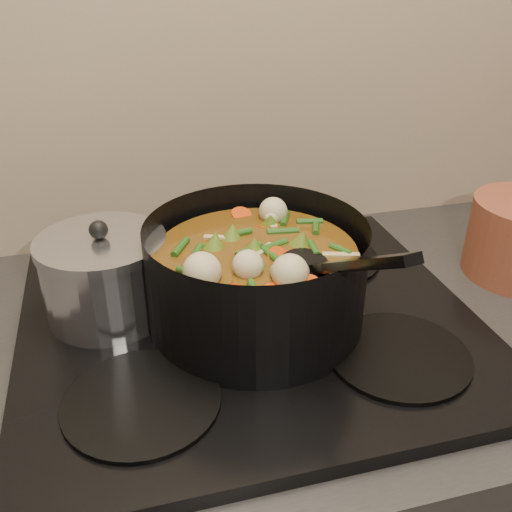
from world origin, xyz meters
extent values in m
plane|color=tan|center=(0.00, 2.25, 1.30)|extent=(4.00, 0.00, 4.00)
cube|color=black|center=(0.00, 1.93, 0.89)|extent=(2.64, 0.64, 0.05)
cube|color=black|center=(0.00, 1.93, 0.92)|extent=(0.62, 0.54, 0.02)
cylinder|color=black|center=(-0.16, 1.80, 0.93)|extent=(0.18, 0.18, 0.01)
cylinder|color=black|center=(0.16, 1.80, 0.93)|extent=(0.18, 0.18, 0.01)
cylinder|color=black|center=(-0.16, 2.06, 0.93)|extent=(0.18, 0.18, 0.01)
cylinder|color=black|center=(0.16, 2.06, 0.93)|extent=(0.18, 0.18, 0.01)
cylinder|color=black|center=(0.01, 1.92, 1.00)|extent=(0.30, 0.30, 0.14)
cylinder|color=black|center=(0.01, 1.92, 0.93)|extent=(0.29, 0.29, 0.01)
cylinder|color=brown|center=(0.01, 1.92, 0.99)|extent=(0.26, 0.26, 0.10)
cylinder|color=red|center=(0.05, 1.92, 1.04)|extent=(0.03, 0.03, 0.03)
cylinder|color=red|center=(0.05, 1.98, 1.04)|extent=(0.04, 0.04, 0.03)
cylinder|color=red|center=(-0.02, 2.02, 1.04)|extent=(0.04, 0.04, 0.03)
cylinder|color=red|center=(-0.04, 1.94, 1.04)|extent=(0.03, 0.03, 0.03)
cylinder|color=red|center=(-0.06, 1.88, 1.04)|extent=(0.04, 0.04, 0.03)
cylinder|color=red|center=(0.01, 1.89, 1.04)|extent=(0.04, 0.04, 0.03)
cylinder|color=red|center=(0.06, 1.88, 1.04)|extent=(0.04, 0.04, 0.03)
cylinder|color=red|center=(0.10, 1.95, 1.04)|extent=(0.03, 0.03, 0.03)
cylinder|color=red|center=(0.02, 1.98, 1.04)|extent=(0.04, 0.04, 0.03)
cylinder|color=red|center=(-0.04, 1.99, 1.04)|extent=(0.04, 0.04, 0.03)
cylinder|color=red|center=(-0.03, 1.93, 1.04)|extent=(0.03, 0.03, 0.03)
sphere|color=beige|center=(0.07, 1.92, 1.05)|extent=(0.04, 0.04, 0.04)
sphere|color=beige|center=(-0.01, 1.98, 1.05)|extent=(0.04, 0.04, 0.04)
sphere|color=beige|center=(-0.04, 1.88, 1.05)|extent=(0.04, 0.04, 0.04)
sphere|color=beige|center=(0.06, 1.90, 1.05)|extent=(0.04, 0.04, 0.04)
cone|color=#526D1B|center=(-0.06, 1.87, 1.04)|extent=(0.04, 0.04, 0.03)
cone|color=#526D1B|center=(0.04, 1.85, 1.04)|extent=(0.04, 0.04, 0.03)
cone|color=#526D1B|center=(0.09, 1.93, 1.04)|extent=(0.04, 0.04, 0.03)
cone|color=#526D1B|center=(0.03, 2.01, 1.04)|extent=(0.04, 0.04, 0.03)
cone|color=#526D1B|center=(-0.06, 1.97, 1.04)|extent=(0.04, 0.04, 0.03)
cone|color=#526D1B|center=(-0.06, 1.87, 1.04)|extent=(0.04, 0.04, 0.03)
cone|color=#526D1B|center=(0.04, 1.85, 1.04)|extent=(0.04, 0.04, 0.03)
cylinder|color=#285B1A|center=(0.04, 1.96, 1.04)|extent=(0.01, 0.04, 0.01)
cylinder|color=#285B1A|center=(0.01, 2.02, 1.04)|extent=(0.04, 0.03, 0.01)
cylinder|color=#285B1A|center=(-0.05, 1.98, 1.04)|extent=(0.04, 0.02, 0.01)
cylinder|color=#285B1A|center=(-0.06, 1.92, 1.04)|extent=(0.03, 0.04, 0.01)
cylinder|color=#285B1A|center=(-0.02, 1.89, 1.04)|extent=(0.03, 0.04, 0.01)
cylinder|color=#285B1A|center=(0.01, 1.82, 1.04)|extent=(0.04, 0.02, 0.01)
cylinder|color=#285B1A|center=(0.07, 1.87, 1.04)|extent=(0.04, 0.03, 0.01)
cylinder|color=#285B1A|center=(0.07, 1.93, 1.04)|extent=(0.01, 0.04, 0.01)
cylinder|color=#285B1A|center=(0.04, 1.96, 1.04)|extent=(0.04, 0.03, 0.01)
cylinder|color=#285B1A|center=(0.00, 2.02, 1.04)|extent=(0.04, 0.02, 0.01)
cylinder|color=#285B1A|center=(-0.05, 1.98, 1.04)|extent=(0.02, 0.04, 0.01)
cylinder|color=#285B1A|center=(-0.06, 1.92, 1.04)|extent=(0.03, 0.04, 0.01)
cylinder|color=#285B1A|center=(-0.02, 1.89, 1.04)|extent=(0.04, 0.02, 0.01)
cylinder|color=#285B1A|center=(0.01, 1.83, 1.04)|extent=(0.04, 0.03, 0.01)
cylinder|color=#285B1A|center=(0.07, 1.87, 1.04)|extent=(0.01, 0.04, 0.01)
cube|color=tan|center=(-0.06, 1.95, 1.04)|extent=(0.04, 0.01, 0.00)
cube|color=tan|center=(-0.02, 1.86, 1.04)|extent=(0.02, 0.04, 0.00)
cube|color=tan|center=(0.07, 1.88, 1.04)|extent=(0.04, 0.03, 0.00)
cube|color=tan|center=(0.06, 1.98, 1.04)|extent=(0.04, 0.04, 0.00)
cube|color=tan|center=(-0.04, 1.98, 1.04)|extent=(0.03, 0.04, 0.00)
cube|color=tan|center=(-0.06, 1.89, 1.04)|extent=(0.04, 0.02, 0.00)
ellipsoid|color=black|center=(0.05, 1.87, 1.04)|extent=(0.08, 0.09, 0.01)
cube|color=black|center=(0.08, 1.77, 1.09)|extent=(0.05, 0.17, 0.11)
cylinder|color=silver|center=(-0.19, 2.00, 0.98)|extent=(0.17, 0.17, 0.10)
cylinder|color=silver|center=(-0.19, 2.00, 1.04)|extent=(0.17, 0.17, 0.01)
sphere|color=black|center=(-0.19, 2.00, 1.06)|extent=(0.03, 0.03, 0.03)
camera|label=1|loc=(-0.16, 1.30, 1.39)|focal=40.00mm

